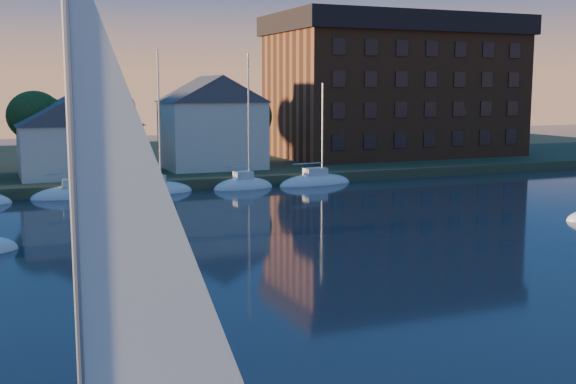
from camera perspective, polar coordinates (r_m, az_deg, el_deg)
shoreline_land at (r=91.59m, az=-13.68°, el=2.04°), size 160.00×50.00×2.00m
wooden_dock at (r=69.13m, az=-10.63°, el=0.19°), size 120.00×3.00×1.00m
clubhouse_centre at (r=72.58m, az=-16.23°, el=4.45°), size 11.55×8.40×8.08m
clubhouse_east at (r=77.33m, az=-6.03°, el=5.59°), size 10.50×8.40×9.80m
condo_block at (r=93.36m, az=8.46°, el=8.32°), size 31.00×17.00×17.40m
tree_line at (r=79.69m, az=-11.04°, el=6.41°), size 93.40×5.40×8.90m
moored_fleet at (r=64.70m, az=-20.50°, el=-0.66°), size 63.50×2.40×12.05m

